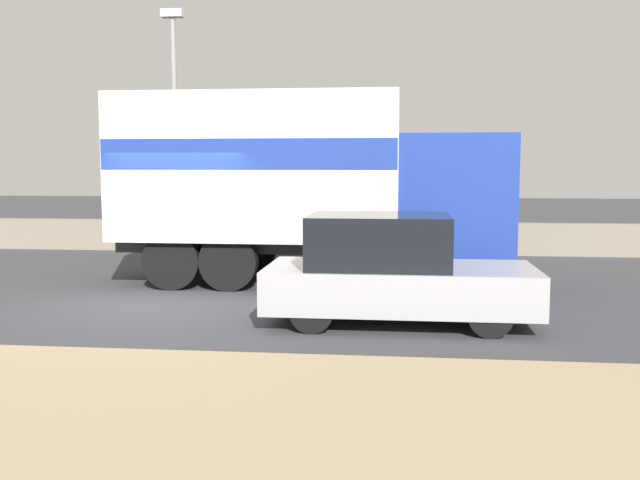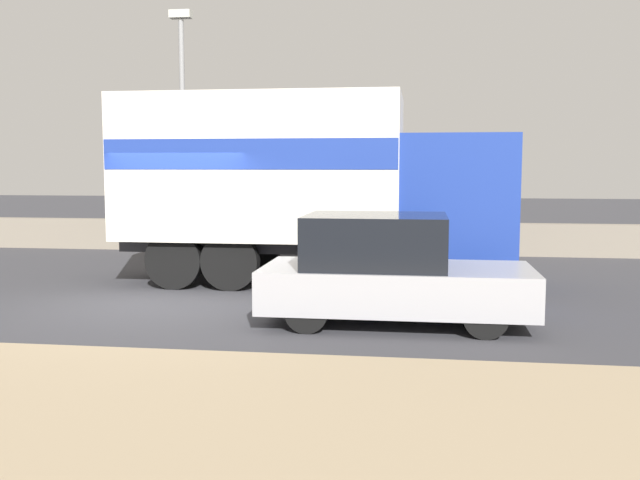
{
  "view_description": "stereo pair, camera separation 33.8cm",
  "coord_description": "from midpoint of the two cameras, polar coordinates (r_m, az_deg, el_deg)",
  "views": [
    {
      "loc": [
        4.02,
        -11.2,
        2.27
      ],
      "look_at": [
        2.66,
        0.69,
        1.02
      ],
      "focal_mm": 40.0,
      "sensor_mm": 36.0,
      "label": 1
    },
    {
      "loc": [
        4.35,
        -11.16,
        2.27
      ],
      "look_at": [
        2.66,
        0.69,
        1.02
      ],
      "focal_mm": 40.0,
      "sensor_mm": 36.0,
      "label": 2
    }
  ],
  "objects": [
    {
      "name": "box_truck",
      "position": [
        13.69,
        -2.53,
        5.06
      ],
      "size": [
        7.38,
        2.49,
        3.6
      ],
      "color": "navy",
      "rests_on": "ground_plane"
    },
    {
      "name": "street_lamp",
      "position": [
        19.13,
        -12.07,
        10.0
      ],
      "size": [
        0.56,
        0.28,
        6.24
      ],
      "color": "gray",
      "rests_on": "ground_plane"
    },
    {
      "name": "car_hatchback",
      "position": [
        10.33,
        4.91,
        -2.48
      ],
      "size": [
        3.85,
        1.79,
        1.57
      ],
      "color": "#9E9EA3",
      "rests_on": "ground_plane"
    },
    {
      "name": "stone_wall_backdrop",
      "position": [
        19.0,
        -6.27,
        0.31
      ],
      "size": [
        60.0,
        0.35,
        0.82
      ],
      "color": "gray",
      "rests_on": "ground_plane"
    },
    {
      "name": "ground_plane",
      "position": [
        12.15,
        -13.84,
        -4.98
      ],
      "size": [
        80.0,
        80.0,
        0.0
      ],
      "primitive_type": "plane",
      "color": "#38383D"
    }
  ]
}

